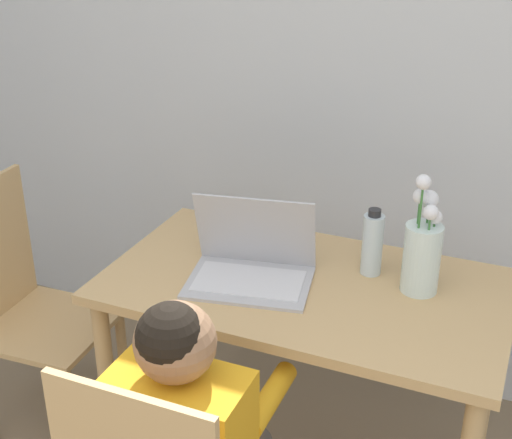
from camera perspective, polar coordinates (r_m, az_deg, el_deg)
wall_back at (r=2.49m, az=13.39°, el=12.22°), size 6.40×0.05×2.50m
dining_table at (r=2.09m, az=3.86°, el=-7.63°), size 1.14×0.64×0.76m
chair_spare at (r=2.57m, az=-17.66°, el=-6.95°), size 0.42×0.42×0.91m
person_seated at (r=1.74m, az=-5.20°, el=-16.43°), size 0.32×0.42×1.00m
laptop at (r=2.02m, az=-0.35°, el=-3.32°), size 0.39×0.31×0.24m
flower_vase at (r=1.98m, az=13.18°, el=-2.38°), size 0.10×0.10×0.35m
water_bottle at (r=2.06m, az=9.29°, el=-1.92°), size 0.06×0.06×0.20m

